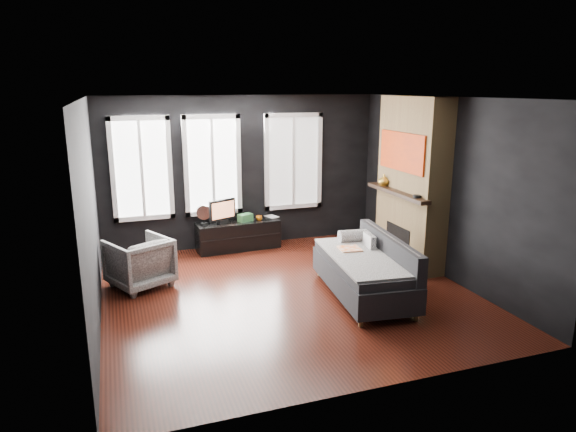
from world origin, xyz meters
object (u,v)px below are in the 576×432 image
object	(u,v)px
book	(267,211)
sofa	(363,267)
monitor	(222,210)
mug	(259,217)
armchair	(139,260)
media_console	(238,235)
mantel_vase	(384,180)

from	to	relation	value
book	sofa	bearing A→B (deg)	-78.59
monitor	mug	world-z (taller)	monitor
sofa	armchair	bearing A→B (deg)	160.63
sofa	armchair	world-z (taller)	sofa
media_console	monitor	bearing A→B (deg)	178.14
mantel_vase	media_console	bearing A→B (deg)	151.86
media_console	book	world-z (taller)	book
book	monitor	bearing A→B (deg)	-173.86
monitor	book	world-z (taller)	monitor
media_console	book	bearing A→B (deg)	5.01
mug	media_console	bearing A→B (deg)	174.02
monitor	mantel_vase	size ratio (longest dim) A/B	2.73
book	mantel_vase	distance (m)	2.19
sofa	monitor	bearing A→B (deg)	124.08
sofa	book	bearing A→B (deg)	107.52
sofa	mug	world-z (taller)	sofa
media_console	armchair	bearing A→B (deg)	-147.81
mug	book	size ratio (longest dim) A/B	0.45
sofa	armchair	size ratio (longest dim) A/B	2.45
media_console	mug	world-z (taller)	mug
monitor	mantel_vase	bearing A→B (deg)	-47.74
media_console	mantel_vase	size ratio (longest dim) A/B	7.52
sofa	mantel_vase	world-z (taller)	mantel_vase
sofa	media_console	world-z (taller)	sofa
armchair	mug	xyz separation A→B (m)	(2.16, 1.23, 0.16)
sofa	media_console	distance (m)	2.89
monitor	book	size ratio (longest dim) A/B	2.18
media_console	mantel_vase	world-z (taller)	mantel_vase
monitor	book	bearing A→B (deg)	-16.26
media_console	book	size ratio (longest dim) A/B	5.98
mug	mantel_vase	xyz separation A→B (m)	(1.84, -1.15, 0.76)
mantel_vase	monitor	bearing A→B (deg)	154.66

